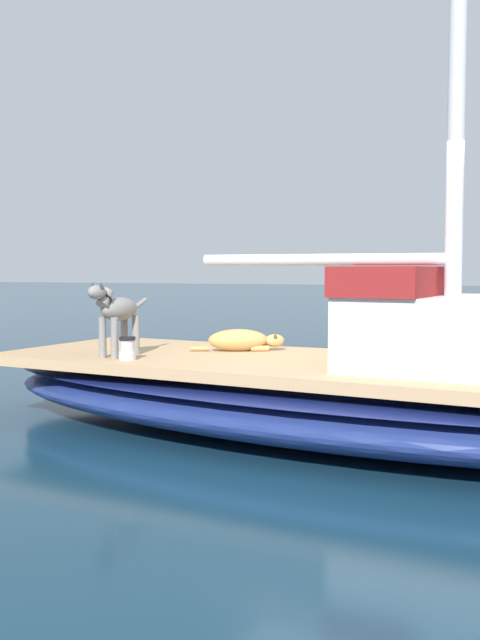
# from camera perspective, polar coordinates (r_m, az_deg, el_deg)

# --- Properties ---
(ground_plane) EXTENTS (120.00, 120.00, 0.00)m
(ground_plane) POSITION_cam_1_polar(r_m,az_deg,el_deg) (6.48, 8.33, -9.19)
(ground_plane) COLOR #143347
(sailboat_main) EXTENTS (3.24, 7.46, 0.66)m
(sailboat_main) POSITION_cam_1_polar(r_m,az_deg,el_deg) (6.41, 8.36, -6.27)
(sailboat_main) COLOR navy
(sailboat_main) RESTS_ON ground
(mast_main) EXTENTS (0.14, 2.27, 6.52)m
(mast_main) POSITION_cam_1_polar(r_m,az_deg,el_deg) (6.43, 15.38, 22.90)
(mast_main) COLOR silver
(mast_main) RESTS_ON sailboat_main
(cabin_house) EXTENTS (1.62, 2.35, 0.84)m
(cabin_house) POSITION_cam_1_polar(r_m,az_deg,el_deg) (6.04, 18.44, -0.66)
(cabin_house) COLOR silver
(cabin_house) RESTS_ON sailboat_main
(dog_grey) EXTENTS (0.94, 0.24, 0.70)m
(dog_grey) POSITION_cam_1_polar(r_m,az_deg,el_deg) (6.81, -9.75, 0.65)
(dog_grey) COLOR gray
(dog_grey) RESTS_ON sailboat_main
(dog_tan) EXTENTS (0.54, 0.87, 0.22)m
(dog_tan) POSITION_cam_1_polar(r_m,az_deg,el_deg) (7.20, 0.14, -1.62)
(dog_tan) COLOR tan
(dog_tan) RESTS_ON sailboat_main
(deck_winch) EXTENTS (0.16, 0.16, 0.21)m
(deck_winch) POSITION_cam_1_polar(r_m,az_deg,el_deg) (6.58, -8.91, -2.28)
(deck_winch) COLOR #B7B7BC
(deck_winch) RESTS_ON sailboat_main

